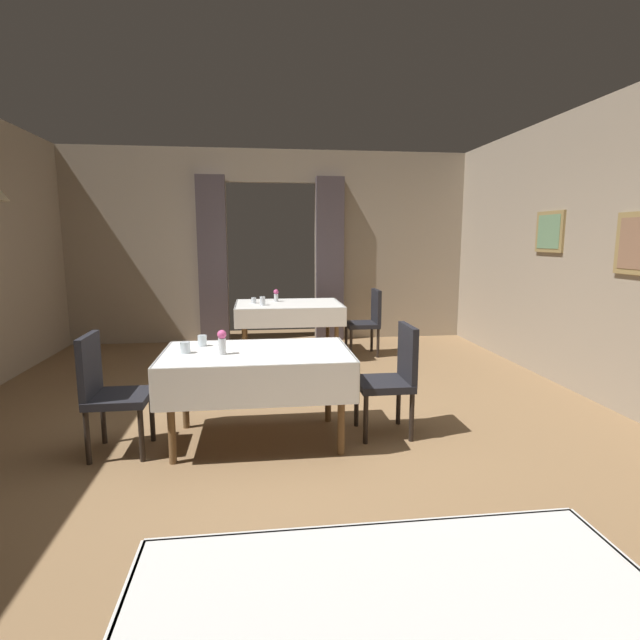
# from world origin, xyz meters

# --- Properties ---
(ground) EXTENTS (10.08, 10.08, 0.00)m
(ground) POSITION_xyz_m (0.00, 0.00, 0.00)
(ground) COLOR olive
(wall_back) EXTENTS (6.40, 0.27, 3.00)m
(wall_back) POSITION_xyz_m (0.00, 4.18, 1.52)
(wall_back) COLOR gray
(wall_back) RESTS_ON ground
(dining_table_mid) EXTENTS (1.49, 0.94, 0.75)m
(dining_table_mid) POSITION_xyz_m (-0.25, 0.07, 0.65)
(dining_table_mid) COLOR brown
(dining_table_mid) RESTS_ON ground
(dining_table_far) EXTENTS (1.46, 1.08, 0.75)m
(dining_table_far) POSITION_xyz_m (0.19, 2.99, 0.67)
(dining_table_far) COLOR brown
(dining_table_far) RESTS_ON ground
(chair_mid_left) EXTENTS (0.44, 0.44, 0.93)m
(chair_mid_left) POSITION_xyz_m (-1.38, -0.02, 0.52)
(chair_mid_left) COLOR black
(chair_mid_left) RESTS_ON ground
(chair_mid_right) EXTENTS (0.44, 0.44, 0.93)m
(chair_mid_right) POSITION_xyz_m (0.88, 0.09, 0.52)
(chair_mid_right) COLOR black
(chair_mid_right) RESTS_ON ground
(chair_far_right) EXTENTS (0.44, 0.44, 0.93)m
(chair_far_right) POSITION_xyz_m (1.30, 2.93, 0.52)
(chair_far_right) COLOR black
(chair_far_right) RESTS_ON ground
(flower_vase_mid) EXTENTS (0.07, 0.07, 0.19)m
(flower_vase_mid) POSITION_xyz_m (-0.51, -0.01, 0.85)
(flower_vase_mid) COLOR silver
(flower_vase_mid) RESTS_ON dining_table_mid
(glass_mid_b) EXTENTS (0.07, 0.07, 0.09)m
(glass_mid_b) POSITION_xyz_m (-0.70, 0.31, 0.80)
(glass_mid_b) COLOR silver
(glass_mid_b) RESTS_ON dining_table_mid
(glass_mid_c) EXTENTS (0.08, 0.08, 0.09)m
(glass_mid_c) POSITION_xyz_m (-0.80, 0.06, 0.79)
(glass_mid_c) COLOR silver
(glass_mid_c) RESTS_ON dining_table_mid
(flower_vase_far) EXTENTS (0.07, 0.07, 0.17)m
(flower_vase_far) POSITION_xyz_m (0.02, 3.20, 0.84)
(flower_vase_far) COLOR silver
(flower_vase_far) RESTS_ON dining_table_far
(glass_far_b) EXTENTS (0.07, 0.07, 0.12)m
(glass_far_b) POSITION_xyz_m (-0.17, 2.81, 0.81)
(glass_far_b) COLOR silver
(glass_far_b) RESTS_ON dining_table_far
(glass_far_c) EXTENTS (0.07, 0.07, 0.08)m
(glass_far_c) POSITION_xyz_m (-0.29, 3.05, 0.79)
(glass_far_c) COLOR silver
(glass_far_c) RESTS_ON dining_table_far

